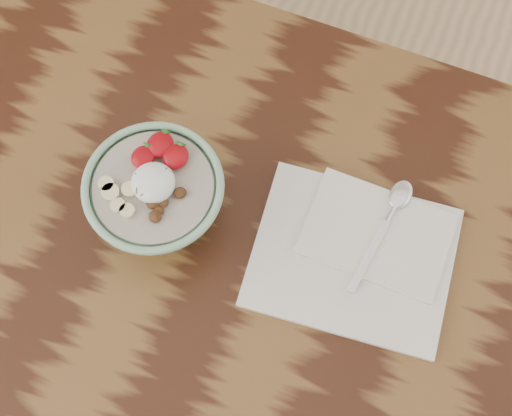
% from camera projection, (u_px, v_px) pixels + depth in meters
% --- Properties ---
extents(table, '(1.60, 0.90, 0.75)m').
position_uv_depth(table, '(216.00, 299.00, 1.05)').
color(table, '#33180C').
rests_on(table, ground).
extents(breakfast_bowl, '(0.18, 0.18, 0.13)m').
position_uv_depth(breakfast_bowl, '(157.00, 196.00, 0.94)').
color(breakfast_bowl, '#89B894').
rests_on(breakfast_bowl, table).
extents(napkin, '(0.29, 0.24, 0.02)m').
position_uv_depth(napkin, '(358.00, 252.00, 0.97)').
color(napkin, white).
rests_on(napkin, table).
extents(spoon, '(0.04, 0.18, 0.01)m').
position_uv_depth(spoon, '(393.00, 210.00, 0.98)').
color(spoon, silver).
rests_on(spoon, napkin).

